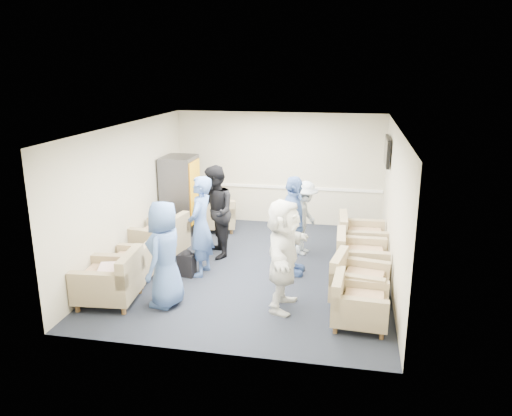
% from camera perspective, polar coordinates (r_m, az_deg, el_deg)
% --- Properties ---
extents(floor, '(6.00, 6.00, 0.00)m').
position_cam_1_polar(floor, '(9.64, -0.17, -6.87)').
color(floor, black).
rests_on(floor, ground).
extents(ceiling, '(6.00, 6.00, 0.00)m').
position_cam_1_polar(ceiling, '(8.95, -0.19, 9.27)').
color(ceiling, white).
rests_on(ceiling, back_wall).
extents(back_wall, '(5.00, 0.02, 2.70)m').
position_cam_1_polar(back_wall, '(12.09, 2.59, 4.51)').
color(back_wall, beige).
rests_on(back_wall, floor).
extents(front_wall, '(5.00, 0.02, 2.70)m').
position_cam_1_polar(front_wall, '(6.44, -5.41, -5.90)').
color(front_wall, beige).
rests_on(front_wall, floor).
extents(left_wall, '(0.02, 6.00, 2.70)m').
position_cam_1_polar(left_wall, '(9.98, -14.40, 1.58)').
color(left_wall, beige).
rests_on(left_wall, floor).
extents(right_wall, '(0.02, 6.00, 2.70)m').
position_cam_1_polar(right_wall, '(9.08, 15.50, 0.08)').
color(right_wall, beige).
rests_on(right_wall, floor).
extents(chair_rail, '(4.98, 0.04, 0.06)m').
position_cam_1_polar(chair_rail, '(12.17, 2.55, 2.41)').
color(chair_rail, white).
rests_on(chair_rail, back_wall).
extents(tv, '(0.10, 1.00, 0.58)m').
position_cam_1_polar(tv, '(10.68, 14.78, 6.29)').
color(tv, black).
rests_on(tv, right_wall).
extents(armchair_left_near, '(1.00, 1.00, 0.74)m').
position_cam_1_polar(armchair_left_near, '(8.51, -16.12, -8.06)').
color(armchair_left_near, '#927F5E').
rests_on(armchair_left_near, floor).
extents(armchair_left_mid, '(0.78, 0.78, 0.61)m').
position_cam_1_polar(armchair_left_mid, '(9.26, -13.76, -6.30)').
color(armchair_left_mid, '#927F5E').
rests_on(armchair_left_mid, floor).
extents(armchair_left_far, '(1.08, 1.08, 0.75)m').
position_cam_1_polar(armchair_left_far, '(10.24, -10.71, -3.55)').
color(armchair_left_far, '#927F5E').
rests_on(armchair_left_far, floor).
extents(armchair_right_near, '(0.85, 0.85, 0.65)m').
position_cam_1_polar(armchair_right_near, '(7.68, 11.41, -10.81)').
color(armchair_right_near, '#927F5E').
rests_on(armchair_right_near, floor).
extents(armchair_right_midnear, '(0.99, 0.99, 0.68)m').
position_cam_1_polar(armchair_right_midnear, '(8.35, 11.40, -8.39)').
color(armchair_right_midnear, '#927F5E').
rests_on(armchair_right_midnear, floor).
extents(armchair_right_midfar, '(0.93, 0.93, 0.73)m').
position_cam_1_polar(armchair_right_midfar, '(9.25, 11.57, -5.79)').
color(armchair_right_midfar, '#927F5E').
rests_on(armchair_right_midfar, floor).
extents(armchair_right_far, '(0.98, 0.98, 0.75)m').
position_cam_1_polar(armchair_right_far, '(10.25, 11.67, -3.59)').
color(armchair_right_far, '#927F5E').
rests_on(armchair_right_far, floor).
extents(armchair_corner, '(0.99, 0.99, 0.67)m').
position_cam_1_polar(armchair_corner, '(11.74, -4.45, -0.97)').
color(armchair_corner, '#927F5E').
rests_on(armchair_corner, floor).
extents(vending_machine, '(0.73, 0.84, 1.78)m').
position_cam_1_polar(vending_machine, '(11.57, -8.62, 1.50)').
color(vending_machine, '#4E4E56').
rests_on(vending_machine, floor).
extents(backpack, '(0.33, 0.26, 0.51)m').
position_cam_1_polar(backpack, '(9.30, -7.91, -6.18)').
color(backpack, black).
rests_on(backpack, floor).
extents(pillow, '(0.48, 0.56, 0.14)m').
position_cam_1_polar(pillow, '(8.43, -16.32, -6.89)').
color(pillow, beige).
rests_on(pillow, armchair_left_near).
extents(person_front_left, '(0.63, 0.90, 1.73)m').
position_cam_1_polar(person_front_left, '(8.06, -10.38, -5.20)').
color(person_front_left, '#4362A1').
rests_on(person_front_left, floor).
extents(person_mid_left, '(0.48, 0.70, 1.86)m').
position_cam_1_polar(person_mid_left, '(9.12, -6.35, -2.09)').
color(person_mid_left, '#4362A1').
rests_on(person_mid_left, floor).
extents(person_back_left, '(1.05, 1.13, 1.87)m').
position_cam_1_polar(person_back_left, '(9.96, -4.74, -0.48)').
color(person_back_left, black).
rests_on(person_back_left, floor).
extents(person_back_right, '(0.80, 1.10, 1.53)m').
position_cam_1_polar(person_back_right, '(10.17, 5.51, -1.15)').
color(person_back_right, silver).
rests_on(person_back_right, floor).
extents(person_mid_right, '(0.48, 1.10, 1.85)m').
position_cam_1_polar(person_mid_right, '(9.12, 4.24, -2.07)').
color(person_mid_right, '#4362A1').
rests_on(person_mid_right, floor).
extents(person_front_right, '(0.66, 1.70, 1.80)m').
position_cam_1_polar(person_front_right, '(7.82, 3.15, -5.38)').
color(person_front_right, white).
rests_on(person_front_right, floor).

